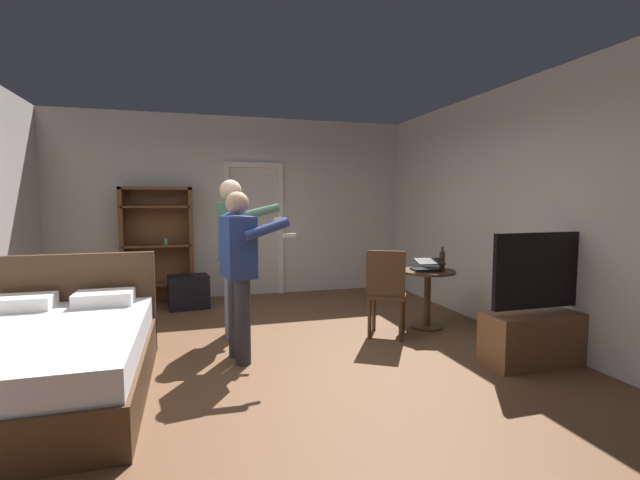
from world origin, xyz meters
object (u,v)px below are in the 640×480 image
bed (43,361)px  bookshelf (158,240)px  suitcase_dark (189,292)px  side_table (427,289)px  laptop (427,266)px  person_blue_shirt (239,264)px  bottle_on_table (442,261)px  tv_flatscreen (545,326)px  wooden_chair (386,290)px  person_striped_shirt (233,246)px

bed → bookshelf: size_ratio=1.21×
suitcase_dark → bookshelf: bearing=122.7°
side_table → laptop: (-0.04, -0.04, 0.28)m
laptop → person_blue_shirt: size_ratio=0.23×
bottle_on_table → tv_flatscreen: bearing=-74.8°
wooden_chair → suitcase_dark: size_ratio=1.81×
tv_flatscreen → person_striped_shirt: person_striped_shirt is taller
person_blue_shirt → tv_flatscreen: bearing=-17.7°
side_table → bottle_on_table: bearing=-29.7°
bed → tv_flatscreen: tv_flatscreen is taller
bookshelf → suitcase_dark: (0.42, -0.51, -0.70)m
bed → laptop: size_ratio=5.59×
bottle_on_table → person_blue_shirt: (-2.41, -0.38, 0.11)m
bottle_on_table → person_blue_shirt: 2.45m
person_blue_shirt → laptop: bearing=10.5°
tv_flatscreen → bookshelf: bearing=135.0°
side_table → wooden_chair: size_ratio=0.71×
wooden_chair → bottle_on_table: bearing=10.7°
suitcase_dark → wooden_chair: bearing=-50.7°
bookshelf → person_striped_shirt: 2.19m
tv_flatscreen → person_striped_shirt: 3.28m
person_striped_shirt → bed: bearing=-142.1°
tv_flatscreen → person_blue_shirt: person_blue_shirt is taller
bed → side_table: (3.82, 0.88, 0.17)m
tv_flatscreen → person_blue_shirt: bearing=162.3°
bed → bookshelf: (0.64, 3.21, 0.63)m
laptop → wooden_chair: (-0.61, -0.18, -0.21)m
bookshelf → tv_flatscreen: (3.66, -3.66, -0.58)m
wooden_chair → bed: bearing=-168.4°
bottle_on_table → suitcase_dark: bottle_on_table is taller
person_blue_shirt → suitcase_dark: bearing=102.1°
bed → laptop: bearing=12.4°
bottle_on_table → suitcase_dark: 3.51m
bookshelf → person_blue_shirt: (0.91, -2.78, -0.01)m
bed → person_striped_shirt: size_ratio=1.19×
person_blue_shirt → person_striped_shirt: bearing=89.1°
bed → person_blue_shirt: size_ratio=1.29×
tv_flatscreen → side_table: bearing=109.8°
laptop → person_blue_shirt: person_blue_shirt is taller
bookshelf → bottle_on_table: size_ratio=6.10×
laptop → person_striped_shirt: 2.27m
wooden_chair → person_striped_shirt: size_ratio=0.56×
bookshelf → side_table: size_ratio=2.46×
wooden_chair → suitcase_dark: (-2.12, 2.04, -0.31)m
wooden_chair → person_striped_shirt: bearing=160.7°
bed → person_striped_shirt: 2.11m
tv_flatscreen → side_table: 1.42m
laptop → wooden_chair: size_ratio=0.38×
side_table → suitcase_dark: 3.31m
bookshelf → side_table: bookshelf is taller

